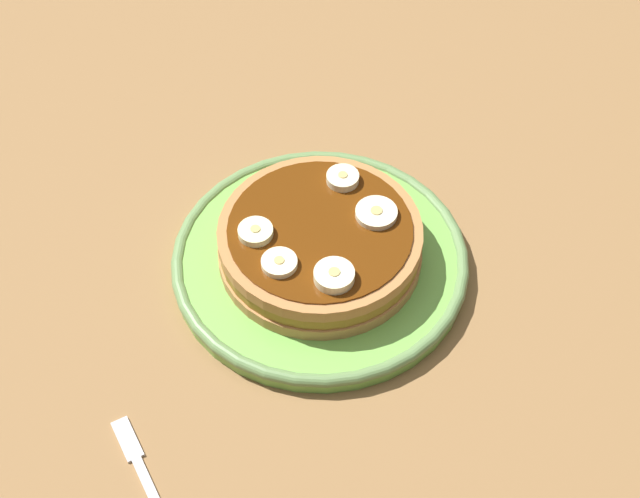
% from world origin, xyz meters
% --- Properties ---
extents(ground_plane, '(1.40, 1.40, 0.03)m').
position_xyz_m(ground_plane, '(0.00, 0.00, -0.01)').
color(ground_plane, olive).
extents(plate, '(0.24, 0.24, 0.02)m').
position_xyz_m(plate, '(0.00, 0.00, 0.01)').
color(plate, '#72B74C').
rests_on(plate, ground_plane).
extents(pancake_stack, '(0.17, 0.17, 0.04)m').
position_xyz_m(pancake_stack, '(0.00, -0.00, 0.03)').
color(pancake_stack, '#B97F49').
rests_on(pancake_stack, plate).
extents(banana_slice_0, '(0.03, 0.03, 0.01)m').
position_xyz_m(banana_slice_0, '(0.00, 0.05, 0.05)').
color(banana_slice_0, beige).
rests_on(banana_slice_0, pancake_stack).
extents(banana_slice_1, '(0.03, 0.03, 0.01)m').
position_xyz_m(banana_slice_1, '(-0.02, -0.05, 0.05)').
color(banana_slice_1, '#FDF1C0').
rests_on(banana_slice_1, pancake_stack).
extents(banana_slice_2, '(0.03, 0.03, 0.01)m').
position_xyz_m(banana_slice_2, '(0.04, 0.03, 0.05)').
color(banana_slice_2, beige).
rests_on(banana_slice_2, pancake_stack).
extents(banana_slice_3, '(0.03, 0.03, 0.01)m').
position_xyz_m(banana_slice_3, '(0.03, -0.04, 0.05)').
color(banana_slice_3, '#F5F0BD').
rests_on(banana_slice_3, pancake_stack).
extents(banana_slice_4, '(0.03, 0.03, 0.01)m').
position_xyz_m(banana_slice_4, '(-0.04, -0.02, 0.05)').
color(banana_slice_4, '#F2F3B4').
rests_on(banana_slice_4, pancake_stack).
extents(fork, '(0.10, 0.09, 0.01)m').
position_xyz_m(fork, '(-0.05, -0.22, 0.00)').
color(fork, silver).
rests_on(fork, ground_plane).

